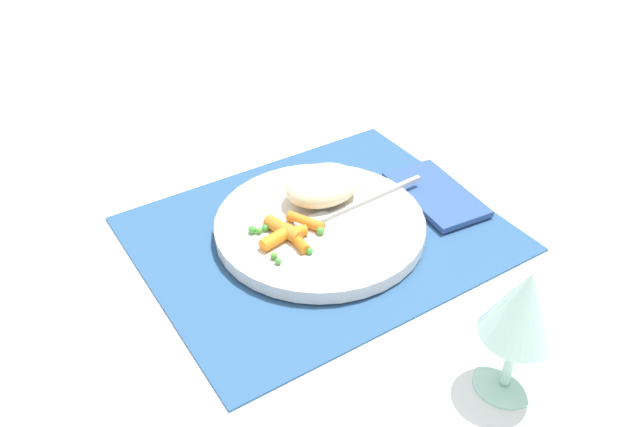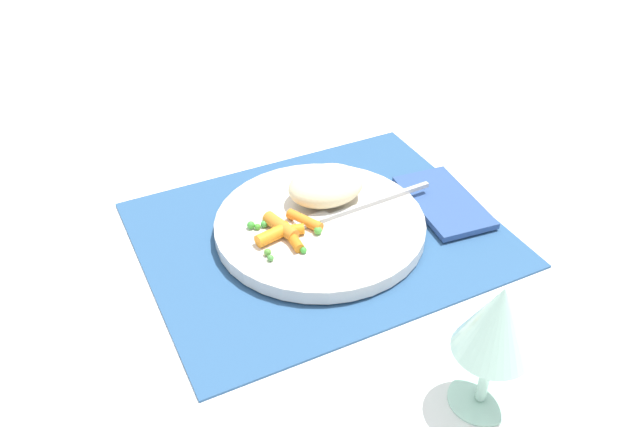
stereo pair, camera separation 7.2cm
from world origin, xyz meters
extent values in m
plane|color=white|center=(0.00, 0.00, 0.00)|extent=(2.40, 2.40, 0.00)
cube|color=#2D5684|center=(0.00, 0.00, 0.00)|extent=(0.43, 0.35, 0.01)
cylinder|color=silver|center=(0.00, 0.00, 0.01)|extent=(0.26, 0.26, 0.02)
ellipsoid|color=beige|center=(-0.03, -0.04, 0.04)|extent=(0.10, 0.08, 0.04)
cylinder|color=orange|center=(0.02, 0.00, 0.03)|extent=(0.03, 0.05, 0.01)
cylinder|color=orange|center=(0.05, 0.02, 0.03)|extent=(0.01, 0.05, 0.01)
cylinder|color=orange|center=(0.05, 0.00, 0.03)|extent=(0.03, 0.05, 0.02)
cylinder|color=orange|center=(0.05, 0.01, 0.03)|extent=(0.04, 0.02, 0.01)
cylinder|color=orange|center=(0.07, 0.01, 0.03)|extent=(0.05, 0.02, 0.02)
sphere|color=#518F35|center=(0.01, 0.01, 0.03)|extent=(0.01, 0.01, 0.01)
sphere|color=green|center=(0.08, 0.01, 0.03)|extent=(0.01, 0.01, 0.01)
sphere|color=green|center=(0.07, -0.02, 0.03)|extent=(0.01, 0.01, 0.01)
sphere|color=green|center=(0.06, -0.02, 0.03)|extent=(0.01, 0.01, 0.01)
sphere|color=#599E35|center=(0.04, 0.02, 0.03)|extent=(0.01, 0.01, 0.01)
sphere|color=#52B240|center=(0.01, 0.02, 0.03)|extent=(0.01, 0.01, 0.01)
sphere|color=green|center=(0.08, -0.02, 0.03)|extent=(0.01, 0.01, 0.01)
sphere|color=#579938|center=(0.08, 0.03, 0.03)|extent=(0.01, 0.01, 0.01)
sphere|color=green|center=(0.08, -0.02, 0.03)|extent=(0.01, 0.01, 0.01)
sphere|color=#579230|center=(0.05, -0.02, 0.03)|extent=(0.01, 0.01, 0.01)
sphere|color=#509130|center=(0.05, 0.02, 0.03)|extent=(0.01, 0.01, 0.01)
sphere|color=#4F9D44|center=(0.08, 0.04, 0.03)|extent=(0.01, 0.01, 0.01)
sphere|color=green|center=(0.04, 0.05, 0.03)|extent=(0.01, 0.01, 0.01)
sphere|color=#56A345|center=(0.01, 0.01, 0.03)|extent=(0.01, 0.01, 0.01)
cube|color=silver|center=(0.01, 0.00, 0.03)|extent=(0.05, 0.02, 0.01)
cube|color=silver|center=(-0.09, 0.00, 0.03)|extent=(0.15, 0.01, 0.01)
cylinder|color=#B2E0CC|center=(-0.02, 0.29, 0.00)|extent=(0.06, 0.06, 0.00)
cylinder|color=#B2E0CC|center=(-0.02, 0.29, 0.04)|extent=(0.01, 0.01, 0.07)
cone|color=#B2E0CC|center=(-0.02, 0.29, 0.11)|extent=(0.07, 0.07, 0.07)
cube|color=#33518C|center=(-0.17, 0.02, 0.01)|extent=(0.09, 0.15, 0.01)
camera|label=1|loc=(0.35, 0.54, 0.51)|focal=36.70mm
camera|label=2|loc=(0.29, 0.57, 0.51)|focal=36.70mm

